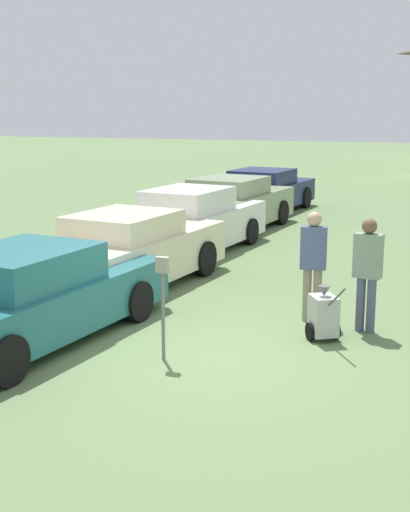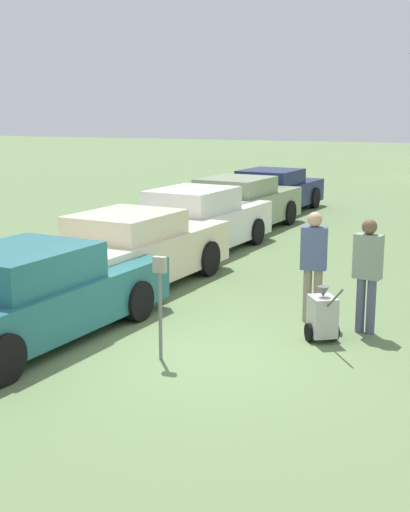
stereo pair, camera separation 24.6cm
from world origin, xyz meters
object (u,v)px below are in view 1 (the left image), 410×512
Objects in this scene: parked_car_navy at (264,192)px; equipment_cart at (323,315)px; parking_meter at (163,289)px; person_worker at (313,259)px; parked_car_white at (191,223)px; parked_car_teal at (30,298)px; parked_car_cream at (128,252)px; parked_car_sage at (231,205)px; person_supervisor at (368,268)px.

equipment_cart is (4.14, -12.52, -0.28)m from parked_car_navy.
person_worker reaches higher than parking_meter.
person_worker reaches higher than parked_car_white.
parked_car_teal is at bearing -82.12° from parked_car_navy.
person_worker is at bearing 79.80° from equipment_cart.
person_worker is at bearing -7.45° from parked_car_cream.
parked_car_cream is at bearing -22.59° from person_worker.
person_supervisor is at bearing -52.33° from parked_car_sage.
parking_meter is (2.18, -7.06, 0.30)m from parked_car_white.
parked_car_cream is 0.98× the size of parked_car_sage.
parked_car_sage reaches higher than parked_car_cream.
parking_meter is at bearing 5.57° from parked_car_teal.
parked_car_teal is 2.86× the size of person_worker.
equipment_cart is (0.35, -0.92, -0.66)m from person_worker.
person_supervisor is (2.51, 2.19, 0.02)m from parking_meter.
person_worker is (3.79, 2.40, 0.38)m from parked_car_teal.
equipment_cart is at bearing -63.83° from parked_car_navy.
parked_car_sage is (-0.00, 6.86, 0.01)m from parked_car_cream.
parked_car_sage is 8.77m from person_worker.
person_worker reaches higher than parked_car_cream.
parked_car_teal is 6.97m from parked_car_white.
parked_car_navy is at bearing 97.88° from parked_car_white.
parked_car_cream reaches higher than parked_car_teal.
parked_car_teal is at bearing -82.14° from parked_car_cream.
equipment_cart is (4.14, 1.49, -0.28)m from parked_car_teal.
parked_car_sage is 10.62m from parking_meter.
parking_meter is 0.82× the size of person_supervisor.
parked_car_white is at bearing 107.16° from parking_meter.
parking_meter reaches higher than parked_car_navy.
parked_car_sage is 5.12× the size of equipment_cart.
parked_car_teal is 5.16m from person_supervisor.
parked_car_cream is at bearing 123.85° from equipment_cart.
parked_car_white is 2.88× the size of person_supervisor.
parked_car_teal is at bearing 177.68° from parking_meter.
parked_car_white is at bearing -82.13° from parked_car_sage.
parked_car_white reaches higher than parked_car_cream.
parked_car_teal is 3.44m from parked_car_cream.
person_supervisor reaches higher than parking_meter.
parked_car_white is 1.02× the size of parked_car_sage.
person_worker is (3.79, -4.56, 0.33)m from parked_car_white.
person_worker is at bearing -6.67° from person_supervisor.
parking_meter is (2.18, -14.10, 0.35)m from parked_car_navy.
person_supervisor is (4.69, -1.34, 0.33)m from parked_car_cream.
parked_car_navy is 2.74× the size of person_supervisor.
parked_car_white is 6.77m from person_supervisor.
parked_car_navy reaches higher than equipment_cart.
person_supervisor reaches higher than parked_car_cream.
parking_meter is at bearing -50.45° from parked_car_cream.
parking_meter is at bearing -73.33° from parked_car_navy.
parked_car_white reaches higher than equipment_cart.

